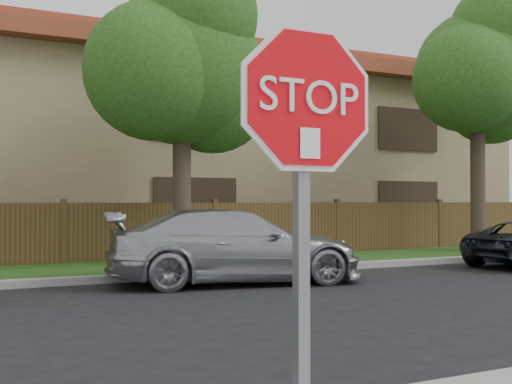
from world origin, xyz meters
TOP-DOWN VIEW (x-y plane):
  - far_curb at (0.00, 8.15)m, footprint 70.00×0.30m
  - grass_strip at (0.00, 9.80)m, footprint 70.00×3.00m
  - fence at (0.00, 11.40)m, footprint 70.00×0.12m
  - apartment_building at (0.00, 17.00)m, footprint 35.20×9.20m
  - tree_mid at (2.52, 9.57)m, footprint 4.80×3.90m
  - tree_right at (12.02, 9.57)m, footprint 4.80×3.90m
  - stop_sign at (-0.48, -1.48)m, footprint 1.01×0.13m
  - sedan_right at (2.76, 7.01)m, footprint 5.39×2.90m

SIDE VIEW (x-z plane):
  - grass_strip at x=0.00m, z-range 0.00..0.12m
  - far_curb at x=0.00m, z-range 0.00..0.15m
  - sedan_right at x=2.76m, z-range 0.00..1.49m
  - fence at x=0.00m, z-range 0.00..1.60m
  - stop_sign at x=-0.48m, z-range 0.55..3.11m
  - apartment_building at x=0.00m, z-range -0.07..7.13m
  - tree_mid at x=2.52m, z-range 1.20..8.55m
  - tree_right at x=12.02m, z-range 1.47..9.67m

